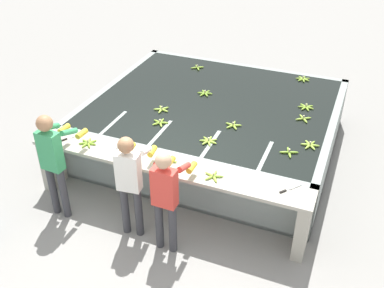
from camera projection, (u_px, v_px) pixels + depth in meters
name	position (u px, v px, depth m)	size (l,w,h in m)	color
ground_plane	(160.00, 224.00, 6.60)	(80.00, 80.00, 0.00)	gray
wash_tank	(213.00, 125.00, 8.11)	(4.19, 3.65, 0.93)	gray
work_ledge	(165.00, 180.00, 6.42)	(4.19, 0.45, 0.93)	#A8A393
worker_0	(53.00, 157.00, 6.27)	(0.43, 0.73, 1.69)	#38383D
worker_1	(130.00, 178.00, 5.97)	(0.46, 0.73, 1.60)	#38383D
worker_2	(166.00, 193.00, 5.73)	(0.41, 0.71, 1.57)	#38383D
banana_bunch_floating_0	(209.00, 141.00, 6.75)	(0.28, 0.28, 0.08)	#93BC3D
banana_bunch_floating_1	(289.00, 152.00, 6.49)	(0.27, 0.27, 0.08)	#7FAD33
banana_bunch_floating_2	(310.00, 145.00, 6.66)	(0.28, 0.28, 0.08)	#9EC642
banana_bunch_floating_3	(197.00, 67.00, 9.09)	(0.25, 0.25, 0.08)	#8CB738
banana_bunch_floating_4	(306.00, 107.00, 7.66)	(0.28, 0.28, 0.08)	#8CB738
banana_bunch_floating_5	(160.00, 123.00, 7.22)	(0.28, 0.26, 0.08)	#8CB738
banana_bunch_floating_6	(162.00, 109.00, 7.59)	(0.28, 0.27, 0.08)	#9EC642
banana_bunch_floating_7	(205.00, 93.00, 8.11)	(0.28, 0.28, 0.08)	#7FAD33
banana_bunch_floating_8	(303.00, 119.00, 7.32)	(0.25, 0.25, 0.08)	#9EC642
banana_bunch_floating_9	(233.00, 125.00, 7.14)	(0.28, 0.27, 0.08)	#93BC3D
banana_bunch_floating_10	(303.00, 79.00, 8.62)	(0.28, 0.28, 0.08)	#8CB738
banana_bunch_ledge_0	(88.00, 143.00, 6.70)	(0.28, 0.28, 0.08)	#7FAD33
banana_bunch_ledge_1	(168.00, 161.00, 6.31)	(0.28, 0.27, 0.08)	#8CB738
banana_bunch_ledge_2	(213.00, 176.00, 6.00)	(0.28, 0.27, 0.08)	#93BC3D
knife_0	(287.00, 190.00, 5.78)	(0.24, 0.29, 0.02)	silver
knife_1	(68.00, 138.00, 6.83)	(0.20, 0.32, 0.02)	silver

